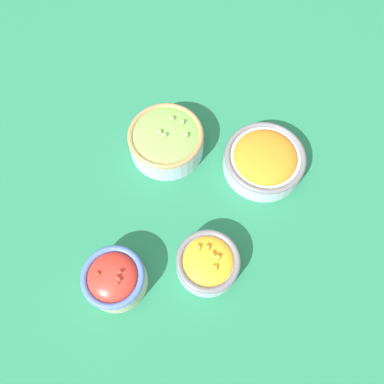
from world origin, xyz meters
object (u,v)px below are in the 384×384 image
(bowl_squash, at_px, (208,262))
(bowl_carrots, at_px, (264,160))
(bowl_cherry_tomatoes, at_px, (114,278))
(bowl_lettuce, at_px, (166,140))

(bowl_squash, distance_m, bowl_carrots, 0.24)
(bowl_squash, relative_size, bowl_carrots, 0.71)
(bowl_cherry_tomatoes, height_order, bowl_carrots, bowl_cherry_tomatoes)
(bowl_cherry_tomatoes, bearing_deg, bowl_carrots, 140.82)
(bowl_lettuce, bearing_deg, bowl_carrots, 88.29)
(bowl_cherry_tomatoes, bearing_deg, bowl_squash, 110.73)
(bowl_lettuce, bearing_deg, bowl_squash, 28.50)
(bowl_squash, height_order, bowl_carrots, bowl_squash)
(bowl_squash, xyz_separation_m, bowl_carrots, (-0.23, 0.08, 0.00))
(bowl_cherry_tomatoes, xyz_separation_m, bowl_carrots, (-0.29, 0.24, -0.01))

